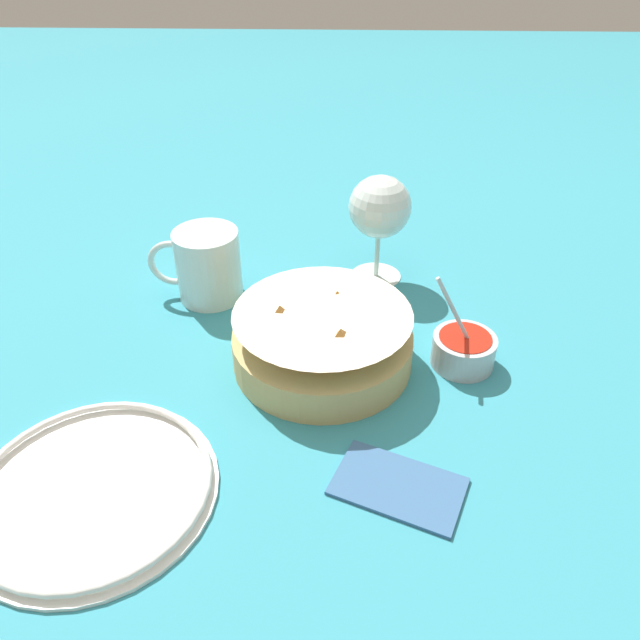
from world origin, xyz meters
TOP-DOWN VIEW (x-y plane):
  - ground_plane at (0.00, 0.00)m, footprint 4.00×4.00m
  - food_basket at (0.00, -0.03)m, footprint 0.21×0.21m
  - sauce_cup at (-0.17, -0.04)m, footprint 0.08×0.08m
  - wine_glass at (-0.07, -0.23)m, footprint 0.09×0.09m
  - beer_mug at (0.16, -0.18)m, footprint 0.13×0.09m
  - side_plate at (0.21, 0.17)m, footprint 0.24×0.24m
  - napkin at (-0.08, 0.15)m, footprint 0.14×0.12m

SIDE VIEW (x-z plane):
  - ground_plane at x=0.00m, z-range 0.00..0.00m
  - napkin at x=-0.08m, z-range 0.00..0.01m
  - side_plate at x=0.21m, z-range 0.00..0.01m
  - sauce_cup at x=-0.17m, z-range -0.04..0.08m
  - food_basket at x=0.00m, z-range -0.01..0.07m
  - beer_mug at x=0.16m, z-range 0.00..0.10m
  - wine_glass at x=-0.07m, z-range 0.03..0.18m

